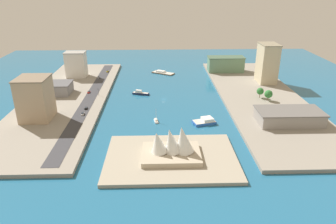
{
  "coord_description": "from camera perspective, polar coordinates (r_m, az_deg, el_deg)",
  "views": [
    {
      "loc": [
        4.49,
        264.24,
        97.39
      ],
      "look_at": [
        -2.59,
        34.25,
        1.85
      ],
      "focal_mm": 33.83,
      "sensor_mm": 36.0,
      "label": 1
    }
  ],
  "objects": [
    {
      "name": "office_block_beige",
      "position": [
        332.59,
        17.44,
        8.38
      ],
      "size": [
        17.03,
        24.6,
        38.59
      ],
      "color": "#C6B793",
      "rests_on": "quay_west"
    },
    {
      "name": "barge_flat_brown",
      "position": [
        362.38,
        -0.99,
        7.12
      ],
      "size": [
        26.49,
        20.91,
        2.99
      ],
      "color": "brown",
      "rests_on": "ground_plane"
    },
    {
      "name": "carpark_squat_concrete",
      "position": [
        243.36,
        20.97,
        -0.75
      ],
      "size": [
        46.46,
        24.0,
        9.61
      ],
      "color": "gray",
      "rests_on": "quay_west"
    },
    {
      "name": "apartment_midrise_tan",
      "position": [
        249.69,
        -22.8,
        2.27
      ],
      "size": [
        22.12,
        23.68,
        31.64
      ],
      "color": "tan",
      "rests_on": "quay_east"
    },
    {
      "name": "sailboat_small_white",
      "position": [
        236.29,
        -2.17,
        -1.56
      ],
      "size": [
        3.51,
        8.34,
        10.69
      ],
      "color": "white",
      "rests_on": "ground_plane"
    },
    {
      "name": "road_strip",
      "position": [
        287.17,
        -13.81,
        2.59
      ],
      "size": [
        10.2,
        228.0,
        0.15
      ],
      "primitive_type": "cube",
      "color": "#38383D",
      "rests_on": "quay_east"
    },
    {
      "name": "hotel_broad_white",
      "position": [
        351.77,
        -16.22,
        8.24
      ],
      "size": [
        21.29,
        15.39,
        26.54
      ],
      "color": "silver",
      "rests_on": "quay_east"
    },
    {
      "name": "van_white",
      "position": [
        250.53,
        -15.12,
        -0.29
      ],
      "size": [
        2.06,
        4.62,
        1.75
      ],
      "color": "black",
      "rests_on": "road_strip"
    },
    {
      "name": "park_tree_cluster",
      "position": [
        284.83,
        17.07,
        3.31
      ],
      "size": [
        11.29,
        14.18,
        9.31
      ],
      "color": "brown",
      "rests_on": "quay_west"
    },
    {
      "name": "catamaran_blue",
      "position": [
        234.89,
        6.67,
        -1.66
      ],
      "size": [
        18.4,
        13.18,
        4.27
      ],
      "color": "blue",
      "rests_on": "ground_plane"
    },
    {
      "name": "traffic_light_waterfront",
      "position": [
        288.99,
        -12.45,
        3.74
      ],
      "size": [
        0.36,
        0.36,
        6.5
      ],
      "color": "black",
      "rests_on": "quay_east"
    },
    {
      "name": "warehouse_low_gray",
      "position": [
        306.26,
        -20.55,
        4.03
      ],
      "size": [
        39.32,
        22.24,
        10.13
      ],
      "color": "gray",
      "rests_on": "quay_east"
    },
    {
      "name": "quay_east",
      "position": [
        292.79,
        -17.85,
        2.25
      ],
      "size": [
        70.0,
        240.0,
        2.47
      ],
      "primitive_type": "cube",
      "color": "gray",
      "rests_on": "ground_plane"
    },
    {
      "name": "peninsula_point",
      "position": [
        188.35,
        0.57,
        -8.23
      ],
      "size": [
        76.83,
        54.93,
        2.0
      ],
      "primitive_type": "cube",
      "color": "#A89E89",
      "rests_on": "ground_plane"
    },
    {
      "name": "suv_black",
      "position": [
        261.23,
        -14.56,
        0.69
      ],
      "size": [
        2.03,
        4.63,
        1.42
      ],
      "color": "black",
      "rests_on": "road_strip"
    },
    {
      "name": "taxi_yellow_cab",
      "position": [
        365.1,
        -10.84,
        7.23
      ],
      "size": [
        2.11,
        4.96,
        1.53
      ],
      "color": "black",
      "rests_on": "road_strip"
    },
    {
      "name": "sedan_silver",
      "position": [
        343.47,
        -12.41,
        6.14
      ],
      "size": [
        1.79,
        4.71,
        1.68
      ],
      "color": "black",
      "rests_on": "road_strip"
    },
    {
      "name": "ground_plane",
      "position": [
        281.65,
        -0.74,
        2.32
      ],
      "size": [
        440.0,
        440.0,
        0.0
      ],
      "primitive_type": "plane",
      "color": "#23668E"
    },
    {
      "name": "pickup_red",
      "position": [
        298.91,
        -14.1,
        3.52
      ],
      "size": [
        2.04,
        4.74,
        1.49
      ],
      "color": "black",
      "rests_on": "road_strip"
    },
    {
      "name": "quay_west",
      "position": [
        295.41,
        16.21,
        2.63
      ],
      "size": [
        70.0,
        240.0,
        2.47
      ],
      "primitive_type": "cube",
      "color": "gray",
      "rests_on": "ground_plane"
    },
    {
      "name": "opera_landmark",
      "position": [
        184.38,
        0.72,
        -6.08
      ],
      "size": [
        34.08,
        25.91,
        19.66
      ],
      "color": "#BCAD93",
      "rests_on": "peninsula_point"
    },
    {
      "name": "patrol_launch_navy",
      "position": [
        294.26,
        -4.99,
        3.43
      ],
      "size": [
        16.71,
        7.91,
        4.15
      ],
      "color": "#1E284C",
      "rests_on": "ground_plane"
    },
    {
      "name": "terminal_long_green",
      "position": [
        365.86,
        10.34,
        8.49
      ],
      "size": [
        40.69,
        17.65,
        16.57
      ],
      "color": "slate",
      "rests_on": "quay_west"
    }
  ]
}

